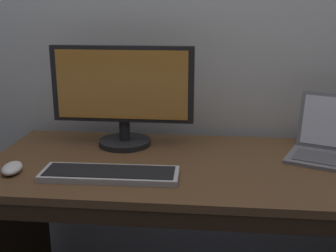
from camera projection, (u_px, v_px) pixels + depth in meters
The scene contains 5 objects.
desk at pixel (202, 219), 1.62m from camera, with size 1.62×0.70×0.73m.
laptop_space_gray at pixel (334, 146), 1.61m from camera, with size 0.39×0.36×0.23m.
external_monitor at pixel (123, 94), 1.70m from camera, with size 0.58×0.22×0.41m.
wired_keyboard at pixel (110, 174), 1.44m from camera, with size 0.47×0.15×0.02m.
computer_mouse at pixel (12, 168), 1.48m from camera, with size 0.07×0.12×0.03m, color white.
Camera 1 is at (0.02, -1.48, 1.29)m, focal length 45.07 mm.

